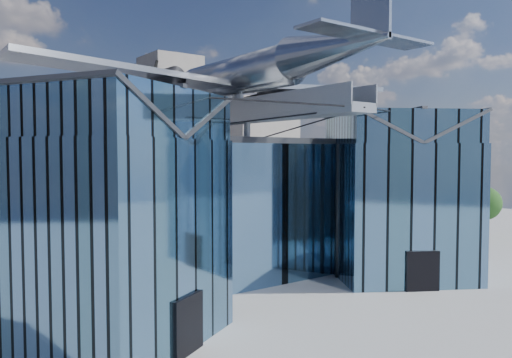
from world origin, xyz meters
TOP-DOWN VIEW (x-y plane):
  - ground_plane at (0.00, 0.00)m, footprint 120.00×120.00m
  - museum at (0.00, 5.82)m, footprint 32.88×24.50m
  - bg_towers at (1.45, 50.49)m, footprint 77.00×24.50m
  - tree_plaza_e at (30.47, 3.71)m, footprint 3.60×3.60m
  - tree_side_e at (30.57, 7.36)m, footprint 4.77×4.77m

SIDE VIEW (x-z plane):
  - ground_plane at x=0.00m, z-range 0.00..0.00m
  - tree_plaza_e at x=30.47m, z-range 0.95..6.35m
  - tree_side_e at x=30.57m, z-range 1.02..6.81m
  - museum at x=0.00m, z-range -3.26..14.34m
  - bg_towers at x=1.45m, z-range -2.99..23.01m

